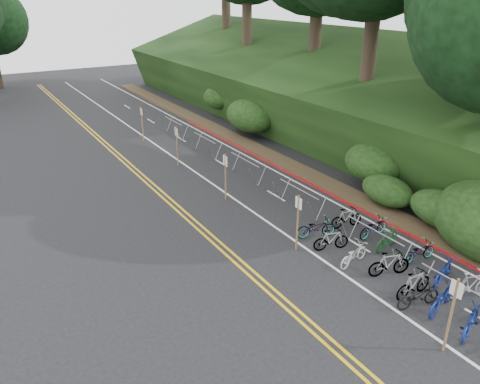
% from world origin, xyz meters
% --- Properties ---
extents(ground, '(120.00, 120.00, 0.00)m').
position_xyz_m(ground, '(0.00, 0.00, 0.00)').
color(ground, black).
rests_on(ground, ground).
extents(road_markings, '(7.47, 80.00, 0.01)m').
position_xyz_m(road_markings, '(0.63, 10.10, 0.00)').
color(road_markings, gold).
rests_on(road_markings, ground).
extents(red_curb, '(0.25, 28.00, 0.10)m').
position_xyz_m(red_curb, '(5.70, 12.00, 0.05)').
color(red_curb, maroon).
rests_on(red_curb, ground).
extents(embankment, '(14.30, 48.14, 9.11)m').
position_xyz_m(embankment, '(12.96, 19.04, 2.57)').
color(embankment, black).
rests_on(embankment, ground).
extents(bike_rack_front, '(1.12, 3.27, 1.12)m').
position_xyz_m(bike_rack_front, '(2.65, -1.22, 0.84)').
color(bike_rack_front, gray).
rests_on(bike_rack_front, ground).
extents(bike_racks_rest, '(1.14, 23.00, 1.17)m').
position_xyz_m(bike_racks_rest, '(3.00, 13.00, 0.85)').
color(bike_racks_rest, gray).
rests_on(bike_racks_rest, ground).
extents(signpost_near, '(0.08, 0.40, 2.57)m').
position_xyz_m(signpost_near, '(0.75, -2.11, 1.47)').
color(signpost_near, brown).
rests_on(signpost_near, ground).
extents(signposts_rest, '(0.08, 18.40, 2.50)m').
position_xyz_m(signposts_rest, '(0.60, 14.00, 1.43)').
color(signposts_rest, brown).
rests_on(signposts_rest, ground).
extents(bike_front, '(0.91, 1.78, 0.89)m').
position_xyz_m(bike_front, '(1.79, -0.25, 0.45)').
color(bike_front, black).
rests_on(bike_front, ground).
extents(bike_valet, '(3.22, 10.28, 1.07)m').
position_xyz_m(bike_valet, '(3.01, 0.86, 0.48)').
color(bike_valet, beige).
rests_on(bike_valet, ground).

